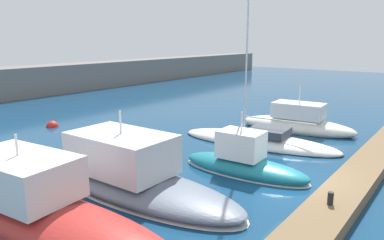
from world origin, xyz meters
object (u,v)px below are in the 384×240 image
(motorboat_slate_second, at_px, (129,173))
(motorboat_ivory_fifth, at_px, (297,123))
(motorboat_red_nearest, at_px, (39,208))
(motorboat_teal_third, at_px, (243,162))
(sailboat_white_fourth, at_px, (258,141))
(dock_bollard, at_px, (330,198))
(mooring_buoy_red, at_px, (53,127))

(motorboat_slate_second, xyz_separation_m, motorboat_ivory_fifth, (13.58, -1.73, -0.15))
(motorboat_red_nearest, relative_size, motorboat_teal_third, 1.72)
(sailboat_white_fourth, bearing_deg, motorboat_red_nearest, 79.14)
(motorboat_red_nearest, relative_size, sailboat_white_fourth, 0.60)
(motorboat_teal_third, distance_m, dock_bollard, 5.04)
(motorboat_red_nearest, bearing_deg, mooring_buoy_red, -40.04)
(motorboat_red_nearest, height_order, motorboat_ivory_fifth, motorboat_ivory_fifth)
(motorboat_red_nearest, height_order, mooring_buoy_red, motorboat_red_nearest)
(motorboat_ivory_fifth, relative_size, mooring_buoy_red, 9.38)
(mooring_buoy_red, bearing_deg, motorboat_teal_third, -89.72)
(motorboat_red_nearest, bearing_deg, motorboat_teal_third, -114.73)
(sailboat_white_fourth, bearing_deg, motorboat_teal_third, 103.52)
(dock_bollard, bearing_deg, motorboat_red_nearest, 130.03)
(motorboat_teal_third, relative_size, motorboat_ivory_fifth, 0.81)
(motorboat_red_nearest, distance_m, mooring_buoy_red, 14.78)
(sailboat_white_fourth, height_order, motorboat_ivory_fifth, sailboat_white_fourth)
(motorboat_teal_third, height_order, sailboat_white_fourth, sailboat_white_fourth)
(mooring_buoy_red, relative_size, dock_bollard, 1.87)
(sailboat_white_fourth, bearing_deg, motorboat_slate_second, 77.49)
(motorboat_slate_second, xyz_separation_m, sailboat_white_fourth, (9.21, -1.14, -0.52))
(motorboat_ivory_fifth, bearing_deg, motorboat_slate_second, 78.91)
(motorboat_slate_second, xyz_separation_m, dock_bollard, (2.35, -7.31, 0.03))
(motorboat_teal_third, relative_size, mooring_buoy_red, 7.55)
(motorboat_red_nearest, bearing_deg, motorboat_ivory_fifth, -101.83)
(motorboat_slate_second, height_order, mooring_buoy_red, motorboat_slate_second)
(motorboat_ivory_fifth, height_order, mooring_buoy_red, motorboat_ivory_fifth)
(motorboat_teal_third, bearing_deg, mooring_buoy_red, -2.13)
(motorboat_slate_second, distance_m, mooring_buoy_red, 13.10)
(motorboat_slate_second, height_order, sailboat_white_fourth, sailboat_white_fourth)
(motorboat_slate_second, distance_m, motorboat_teal_third, 5.28)
(mooring_buoy_red, height_order, dock_bollard, dock_bollard)
(motorboat_red_nearest, relative_size, motorboat_ivory_fifth, 1.38)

